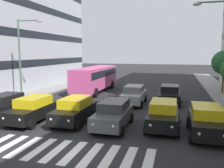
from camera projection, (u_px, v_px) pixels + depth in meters
The scene contains 14 objects.
ground_plane at pixel (65, 151), 11.57m from camera, with size 180.00×180.00×0.00m, color #262628.
building_right_block_0 at pixel (10, 0), 33.36m from camera, with size 11.68×23.75×24.25m.
crosswalk_markings at pixel (65, 151), 11.57m from camera, with size 8.55×2.80×0.01m.
car_0 at pixel (206, 121), 13.69m from camera, with size 2.02×4.44×1.72m.
car_1 at pixel (163, 114), 15.06m from camera, with size 2.02×4.44×1.72m.
car_2 at pixel (113, 114), 15.17m from camera, with size 2.02×4.44×1.72m.
car_3 at pixel (75, 110), 16.22m from camera, with size 2.02×4.44×1.72m.
car_4 at pixel (33, 109), 16.44m from camera, with size 2.02×4.44×1.72m.
car_5 at pixel (4, 106), 17.46m from camera, with size 2.02×4.44×1.72m.
car_row2_0 at pixel (170, 94), 22.37m from camera, with size 2.02×4.44×1.72m.
car_row2_1 at pixel (134, 95), 22.08m from camera, with size 2.02×4.44×1.72m.
bus_behind_traffic at pixel (96, 77), 29.08m from camera, with size 2.78×10.50×3.00m.
street_lamp_right at pixel (23, 52), 22.59m from camera, with size 2.60×0.28×7.70m.
street_tree_3 at pixel (224, 63), 27.15m from camera, with size 2.73×2.73×4.85m.
Camera 1 is at (-5.08, 10.07, 4.76)m, focal length 38.29 mm.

